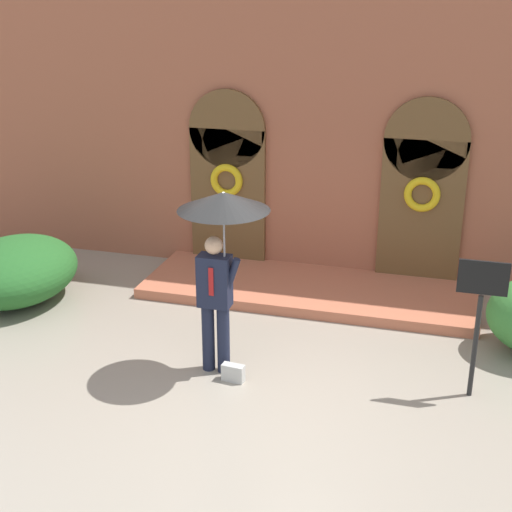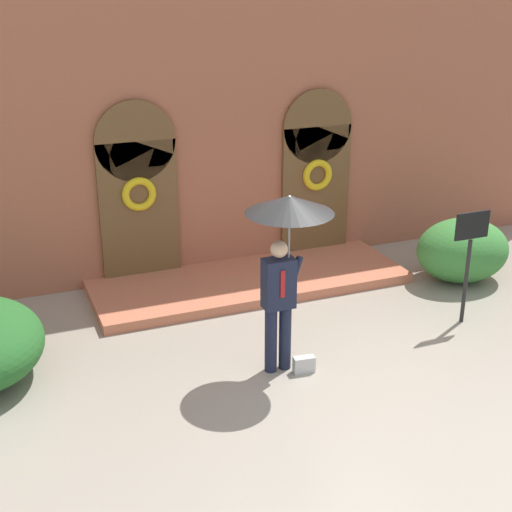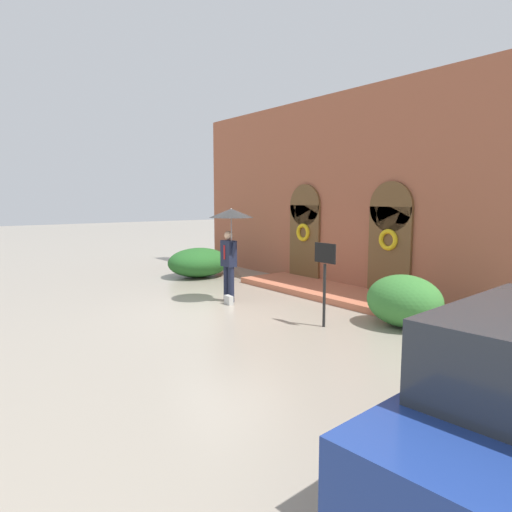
{
  "view_description": "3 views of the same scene",
  "coord_description": "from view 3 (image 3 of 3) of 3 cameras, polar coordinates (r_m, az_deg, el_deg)",
  "views": [
    {
      "loc": [
        1.99,
        -7.16,
        4.59
      ],
      "look_at": [
        -0.54,
        1.88,
        1.03
      ],
      "focal_mm": 50.0,
      "sensor_mm": 36.0,
      "label": 1
    },
    {
      "loc": [
        -3.96,
        -7.09,
        4.82
      ],
      "look_at": [
        -0.64,
        1.18,
        1.31
      ],
      "focal_mm": 50.0,
      "sensor_mm": 36.0,
      "label": 2
    },
    {
      "loc": [
        8.86,
        -5.96,
        2.61
      ],
      "look_at": [
        -0.55,
        1.19,
        1.11
      ],
      "focal_mm": 32.0,
      "sensor_mm": 36.0,
      "label": 3
    }
  ],
  "objects": [
    {
      "name": "handbag",
      "position": [
        11.36,
        -3.43,
        -5.51
      ],
      "size": [
        0.29,
        0.15,
        0.22
      ],
      "primitive_type": "cube",
      "rotation": [
        0.0,
        0.0,
        -0.11
      ],
      "color": "#B7B7B2",
      "rests_on": "ground"
    },
    {
      "name": "shrub_right",
      "position": [
        9.84,
        18.03,
        -5.34
      ],
      "size": [
        1.6,
        1.32,
        1.06
      ],
      "primitive_type": "ellipsoid",
      "color": "#387A33",
      "rests_on": "ground"
    },
    {
      "name": "person_with_umbrella",
      "position": [
        11.37,
        -3.19,
        3.68
      ],
      "size": [
        1.1,
        1.1,
        2.36
      ],
      "color": "#191E33",
      "rests_on": "ground"
    },
    {
      "name": "building_facade",
      "position": [
        13.44,
        11.64,
        7.35
      ],
      "size": [
        14.0,
        2.3,
        5.6
      ],
      "color": "#9E563D",
      "rests_on": "ground"
    },
    {
      "name": "ground_plane",
      "position": [
        10.99,
        -3.23,
        -6.54
      ],
      "size": [
        80.0,
        80.0,
        0.0
      ],
      "primitive_type": "plane",
      "color": "gray"
    },
    {
      "name": "shrub_left",
      "position": [
        15.36,
        -7.18,
        -0.8
      ],
      "size": [
        1.76,
        2.11,
        0.97
      ],
      "primitive_type": "ellipsoid",
      "color": "#235B23",
      "rests_on": "ground"
    },
    {
      "name": "sign_post",
      "position": [
        9.31,
        8.59,
        -1.82
      ],
      "size": [
        0.56,
        0.06,
        1.72
      ],
      "color": "black",
      "rests_on": "ground"
    }
  ]
}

